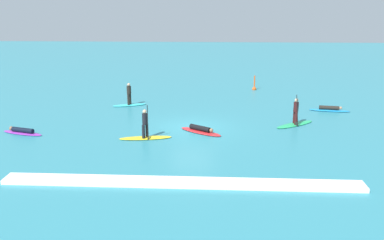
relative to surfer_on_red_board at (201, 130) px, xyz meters
The scene contains 9 objects.
ground_plane 1.12m from the surfer_on_red_board, 121.43° to the left, with size 120.00×120.00×0.00m, color teal.
surfer_on_red_board is the anchor object (origin of this frame).
surfer_on_teal_board 8.59m from the surfer_on_red_board, 131.02° to the left, with size 2.66×1.60×1.73m.
surfer_on_green_board 6.24m from the surfer_on_red_board, 17.77° to the left, with size 2.90×2.40×2.03m.
surfer_on_purple_board 10.63m from the surfer_on_red_board, behind, with size 2.77×1.32×0.37m.
surfer_on_blue_board 10.67m from the surfer_on_red_board, 31.49° to the left, with size 2.90×1.04×0.39m.
surfer_on_yellow_board 3.40m from the surfer_on_red_board, 157.21° to the right, with size 3.06×1.22×2.09m.
marker_buoy 13.61m from the surfer_on_red_board, 71.23° to the left, with size 0.36×0.36×1.38m.
wave_crest 7.37m from the surfer_on_red_board, 94.52° to the right, with size 15.38×0.90×0.18m, color white.
Camera 1 is at (1.29, -24.15, 7.39)m, focal length 38.01 mm.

